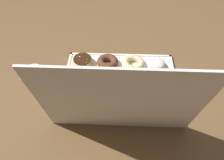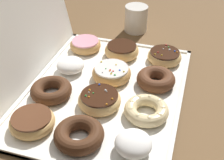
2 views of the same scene
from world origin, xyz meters
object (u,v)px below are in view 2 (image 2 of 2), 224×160
Objects in this scene: chocolate_cake_ring_donut_9 at (51,90)px; sprinkle_donut_5 at (100,100)px; sprinkle_donut_6 at (110,73)px; sprinkle_donut_3 at (164,56)px; cruller_donut_1 at (146,110)px; pink_frosted_donut_11 at (85,45)px; chocolate_frosted_donut_7 at (122,50)px; chocolate_cake_ring_donut_4 at (78,134)px; donut_box at (105,91)px; chocolate_frosted_donut_8 at (32,121)px; chocolate_cake_ring_donut_2 at (156,79)px; powdered_filled_donut_10 at (70,65)px; coffee_mug at (136,18)px; powdered_filled_donut_0 at (133,143)px.

sprinkle_donut_5 is at bearing -90.48° from chocolate_cake_ring_donut_9.
sprinkle_donut_6 reaches higher than sprinkle_donut_5.
sprinkle_donut_3 reaches higher than chocolate_cake_ring_donut_9.
pink_frosted_donut_11 is (0.27, 0.27, 0.00)m from cruller_donut_1.
sprinkle_donut_3 is 1.03× the size of pink_frosted_donut_11.
sprinkle_donut_6 is at bearing -179.40° from chocolate_frosted_donut_7.
donut_box is at bearing -0.88° from chocolate_cake_ring_donut_4.
chocolate_cake_ring_donut_2 is at bearing -44.84° from chocolate_frosted_donut_8.
cruller_donut_1 and pink_frosted_donut_11 have the same top height.
sprinkle_donut_3 is 0.95× the size of chocolate_cake_ring_donut_9.
donut_box is 5.01× the size of chocolate_cake_ring_donut_2.
powdered_filled_donut_10 is at bearing 26.58° from chocolate_cake_ring_donut_4.
chocolate_cake_ring_donut_9 is (-0.13, 0.27, -0.00)m from chocolate_cake_ring_donut_2.
chocolate_frosted_donut_7 is at bearing -179.48° from coffee_mug.
sprinkle_donut_3 is 0.27m from pink_frosted_donut_11.
powdered_filled_donut_10 is at bearing 65.35° from donut_box.
sprinkle_donut_5 and powdered_filled_donut_10 have the same top height.
powdered_filled_donut_10 reaches higher than sprinkle_donut_3.
chocolate_frosted_donut_7 is 0.22m from coffee_mug.
powdered_filled_donut_0 is 0.39m from sprinkle_donut_3.
chocolate_cake_ring_donut_9 is 1.33× the size of powdered_filled_donut_10.
coffee_mug is (0.48, 0.14, 0.02)m from cruller_donut_1.
chocolate_cake_ring_donut_9 is at bearing 45.12° from chocolate_cake_ring_donut_4.
chocolate_frosted_donut_7 is at bearing 92.96° from sprinkle_donut_3.
coffee_mug is (0.34, 0.14, 0.02)m from chocolate_cake_ring_donut_2.
sprinkle_donut_6 is at bearing 0.22° from chocolate_cake_ring_donut_4.
powdered_filled_donut_0 is at bearing -89.84° from chocolate_frosted_donut_8.
powdered_filled_donut_10 is at bearing 91.33° from chocolate_cake_ring_donut_2.
chocolate_frosted_donut_8 is 1.05× the size of coffee_mug.
pink_frosted_donut_11 is (0.39, 0.01, 0.00)m from chocolate_frosted_donut_8.
chocolate_cake_ring_donut_4 is 0.12m from chocolate_frosted_donut_8.
chocolate_frosted_donut_8 is 0.39m from pink_frosted_donut_11.
sprinkle_donut_5 is 1.33× the size of powdered_filled_donut_10.
chocolate_cake_ring_donut_2 is 0.97× the size of chocolate_cake_ring_donut_9.
chocolate_cake_ring_donut_4 is 0.26m from sprinkle_donut_6.
coffee_mug is at bearing 22.24° from chocolate_cake_ring_donut_2.
chocolate_frosted_donut_7 reaches higher than cruller_donut_1.
chocolate_cake_ring_donut_4 is 0.39m from chocolate_frosted_donut_7.
donut_box is at bearing -33.22° from chocolate_frosted_donut_8.
sprinkle_donut_3 is 0.14m from chocolate_frosted_donut_7.
chocolate_cake_ring_donut_4 is (-0.01, 0.13, -0.00)m from powdered_filled_donut_0.
chocolate_frosted_donut_7 is at bearing 47.45° from chocolate_cake_ring_donut_2.
powdered_filled_donut_0 reaches higher than pink_frosted_donut_11.
powdered_filled_donut_10 is (0.25, 0.01, 0.00)m from chocolate_frosted_donut_8.
chocolate_cake_ring_donut_2 is at bearing -157.76° from coffee_mug.
cruller_donut_1 is at bearing -46.21° from chocolate_cake_ring_donut_4.
chocolate_frosted_donut_8 is at bearing 162.67° from chocolate_frosted_donut_7.
coffee_mug is at bearing 0.41° from chocolate_cake_ring_donut_4.
chocolate_cake_ring_donut_9 reaches higher than cruller_donut_1.
powdered_filled_donut_10 is at bearing 45.97° from powdered_filled_donut_0.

